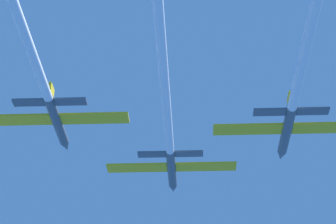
{
  "coord_description": "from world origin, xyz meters",
  "views": [
    {
      "loc": [
        2.37,
        -75.91,
        -35.49
      ],
      "look_at": [
        -0.12,
        -14.72,
        0.11
      ],
      "focal_mm": 73.15,
      "sensor_mm": 36.0,
      "label": 1
    }
  ],
  "objects": [
    {
      "name": "jet_right_wing",
      "position": [
        12.4,
        -23.37,
        -0.67
      ],
      "size": [
        15.66,
        44.31,
        2.59
      ],
      "color": "#4C5660"
    },
    {
      "name": "jet_left_wing",
      "position": [
        -12.23,
        -24.57,
        0.71
      ],
      "size": [
        15.66,
        45.72,
        2.59
      ],
      "color": "#4C5660"
    },
    {
      "name": "jet_lead",
      "position": [
        -0.26,
        -15.75,
        0.34
      ],
      "size": [
        15.66,
        52.06,
        2.59
      ],
      "color": "#4C5660"
    }
  ]
}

